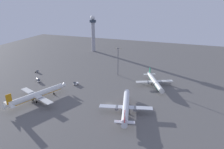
{
  "coord_description": "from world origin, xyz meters",
  "views": [
    {
      "loc": [
        43.67,
        -114.32,
        66.6
      ],
      "look_at": [
        -12.7,
        42.16,
        4.0
      ],
      "focal_mm": 33.74,
      "sensor_mm": 36.0,
      "label": 1
    }
  ],
  "objects_px": {
    "fuel_truck": "(38,80)",
    "apron_light_central": "(118,60)",
    "airplane_terminal_side": "(126,107)",
    "airplane_mid_apron": "(155,81)",
    "airplane_far_stand": "(37,95)",
    "pushback_tug": "(37,72)",
    "control_tower": "(93,31)",
    "maintenance_van": "(76,83)"
  },
  "relations": [
    {
      "from": "control_tower",
      "to": "airplane_far_stand",
      "type": "height_order",
      "value": "control_tower"
    },
    {
      "from": "fuel_truck",
      "to": "maintenance_van",
      "type": "bearing_deg",
      "value": 136.9
    },
    {
      "from": "maintenance_van",
      "to": "apron_light_central",
      "type": "bearing_deg",
      "value": -78.69
    },
    {
      "from": "control_tower",
      "to": "airplane_terminal_side",
      "type": "xyz_separation_m",
      "value": [
        80.97,
        -131.12,
        -21.36
      ]
    },
    {
      "from": "airplane_far_stand",
      "to": "maintenance_van",
      "type": "bearing_deg",
      "value": 93.16
    },
    {
      "from": "airplane_terminal_side",
      "to": "apron_light_central",
      "type": "xyz_separation_m",
      "value": [
        -24.67,
        59.33,
        10.31
      ]
    },
    {
      "from": "airplane_terminal_side",
      "to": "airplane_mid_apron",
      "type": "bearing_deg",
      "value": 63.99
    },
    {
      "from": "airplane_far_stand",
      "to": "airplane_mid_apron",
      "type": "bearing_deg",
      "value": 58.35
    },
    {
      "from": "control_tower",
      "to": "airplane_far_stand",
      "type": "distance_m",
      "value": 139.95
    },
    {
      "from": "pushback_tug",
      "to": "fuel_truck",
      "type": "height_order",
      "value": "fuel_truck"
    },
    {
      "from": "airplane_far_stand",
      "to": "fuel_truck",
      "type": "bearing_deg",
      "value": 149.06
    },
    {
      "from": "airplane_mid_apron",
      "to": "pushback_tug",
      "type": "height_order",
      "value": "airplane_mid_apron"
    },
    {
      "from": "apron_light_central",
      "to": "airplane_far_stand",
      "type": "bearing_deg",
      "value": -118.69
    },
    {
      "from": "airplane_terminal_side",
      "to": "pushback_tug",
      "type": "relative_size",
      "value": 11.76
    },
    {
      "from": "airplane_far_stand",
      "to": "fuel_truck",
      "type": "xyz_separation_m",
      "value": [
        -21.65,
        28.31,
        -2.93
      ]
    },
    {
      "from": "apron_light_central",
      "to": "airplane_terminal_side",
      "type": "bearing_deg",
      "value": -67.42
    },
    {
      "from": "fuel_truck",
      "to": "airplane_terminal_side",
      "type": "bearing_deg",
      "value": 113.72
    },
    {
      "from": "airplane_far_stand",
      "to": "fuel_truck",
      "type": "relative_size",
      "value": 6.84
    },
    {
      "from": "airplane_terminal_side",
      "to": "apron_light_central",
      "type": "relative_size",
      "value": 1.63
    },
    {
      "from": "control_tower",
      "to": "apron_light_central",
      "type": "bearing_deg",
      "value": -51.89
    },
    {
      "from": "airplane_mid_apron",
      "to": "apron_light_central",
      "type": "height_order",
      "value": "apron_light_central"
    },
    {
      "from": "airplane_terminal_side",
      "to": "maintenance_van",
      "type": "distance_m",
      "value": 56.3
    },
    {
      "from": "airplane_far_stand",
      "to": "apron_light_central",
      "type": "bearing_deg",
      "value": 82.97
    },
    {
      "from": "airplane_far_stand",
      "to": "maintenance_van",
      "type": "relative_size",
      "value": 9.64
    },
    {
      "from": "fuel_truck",
      "to": "apron_light_central",
      "type": "height_order",
      "value": "apron_light_central"
    },
    {
      "from": "control_tower",
      "to": "maintenance_van",
      "type": "relative_size",
      "value": 10.05
    },
    {
      "from": "airplane_mid_apron",
      "to": "maintenance_van",
      "type": "bearing_deg",
      "value": -6.72
    },
    {
      "from": "pushback_tug",
      "to": "apron_light_central",
      "type": "bearing_deg",
      "value": 88.37
    },
    {
      "from": "airplane_mid_apron",
      "to": "maintenance_van",
      "type": "xyz_separation_m",
      "value": [
        -59.13,
        -19.49,
        -2.47
      ]
    },
    {
      "from": "control_tower",
      "to": "airplane_mid_apron",
      "type": "height_order",
      "value": "control_tower"
    },
    {
      "from": "control_tower",
      "to": "airplane_far_stand",
      "type": "relative_size",
      "value": 1.04
    },
    {
      "from": "airplane_mid_apron",
      "to": "fuel_truck",
      "type": "distance_m",
      "value": 94.82
    },
    {
      "from": "apron_light_central",
      "to": "control_tower",
      "type": "bearing_deg",
      "value": 128.11
    },
    {
      "from": "airplane_far_stand",
      "to": "apron_light_central",
      "type": "distance_m",
      "value": 74.78
    },
    {
      "from": "fuel_truck",
      "to": "apron_light_central",
      "type": "relative_size",
      "value": 0.25
    },
    {
      "from": "pushback_tug",
      "to": "maintenance_van",
      "type": "bearing_deg",
      "value": 57.81
    },
    {
      "from": "airplane_mid_apron",
      "to": "airplane_far_stand",
      "type": "bearing_deg",
      "value": 11.73
    },
    {
      "from": "apron_light_central",
      "to": "pushback_tug",
      "type": "bearing_deg",
      "value": -164.99
    },
    {
      "from": "maintenance_van",
      "to": "apron_light_central",
      "type": "xyz_separation_m",
      "value": [
        24.62,
        32.27,
        13.13
      ]
    },
    {
      "from": "airplane_mid_apron",
      "to": "fuel_truck",
      "type": "height_order",
      "value": "airplane_mid_apron"
    },
    {
      "from": "pushback_tug",
      "to": "apron_light_central",
      "type": "height_order",
      "value": "apron_light_central"
    },
    {
      "from": "airplane_terminal_side",
      "to": "apron_light_central",
      "type": "bearing_deg",
      "value": 98.49
    }
  ]
}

